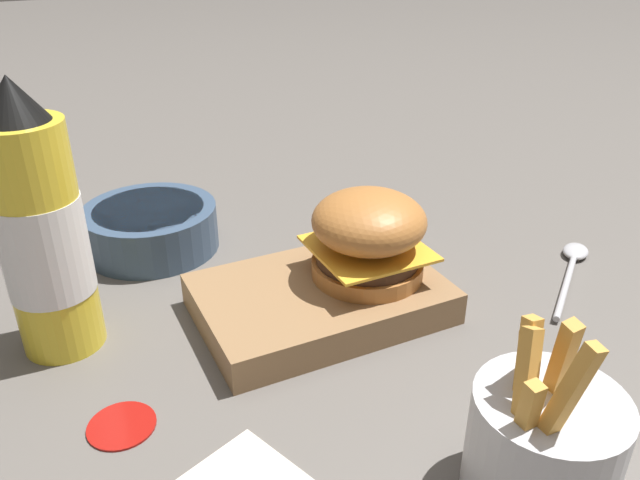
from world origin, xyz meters
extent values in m
plane|color=#5B5651|center=(0.00, 0.00, 0.00)|extent=(6.00, 6.00, 0.00)
cube|color=olive|center=(-0.05, 0.01, 0.02)|extent=(0.24, 0.16, 0.03)
cylinder|color=#AD6B33|center=(-0.10, 0.01, 0.04)|extent=(0.11, 0.11, 0.02)
cylinder|color=#422819|center=(-0.10, 0.01, 0.06)|extent=(0.10, 0.10, 0.01)
cube|color=gold|center=(-0.10, 0.01, 0.06)|extent=(0.11, 0.11, 0.00)
ellipsoid|color=#AD6B33|center=(-0.10, 0.01, 0.09)|extent=(0.11, 0.11, 0.06)
cylinder|color=yellow|center=(0.19, -0.05, 0.11)|extent=(0.07, 0.07, 0.22)
cylinder|color=silver|center=(0.19, -0.05, 0.10)|extent=(0.07, 0.07, 0.09)
cone|color=black|center=(0.19, -0.05, 0.23)|extent=(0.06, 0.06, 0.04)
cylinder|color=#B7B7BC|center=(-0.09, 0.28, 0.04)|extent=(0.10, 0.10, 0.08)
cube|color=gold|center=(-0.06, 0.28, 0.10)|extent=(0.03, 0.04, 0.09)
cube|color=gold|center=(-0.08, 0.26, 0.09)|extent=(0.02, 0.02, 0.09)
cube|color=gold|center=(-0.06, 0.29, 0.08)|extent=(0.01, 0.01, 0.07)
cube|color=gold|center=(-0.07, 0.30, 0.10)|extent=(0.03, 0.02, 0.10)
cube|color=gold|center=(-0.09, 0.27, 0.10)|extent=(0.02, 0.03, 0.10)
cube|color=gold|center=(-0.09, 0.25, 0.09)|extent=(0.03, 0.02, 0.08)
cylinder|color=#384C66|center=(0.07, -0.21, 0.03)|extent=(0.16, 0.16, 0.05)
cylinder|color=#CC4C33|center=(0.07, -0.21, 0.05)|extent=(0.13, 0.13, 0.01)
cylinder|color=#B2B2B7|center=(-0.31, 0.09, 0.01)|extent=(0.11, 0.09, 0.01)
ellipsoid|color=#B2B2B7|center=(-0.38, 0.03, 0.01)|extent=(0.05, 0.05, 0.01)
cylinder|color=#9E140F|center=(0.16, 0.08, 0.00)|extent=(0.05, 0.05, 0.00)
camera|label=1|loc=(0.18, 0.49, 0.36)|focal=35.00mm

